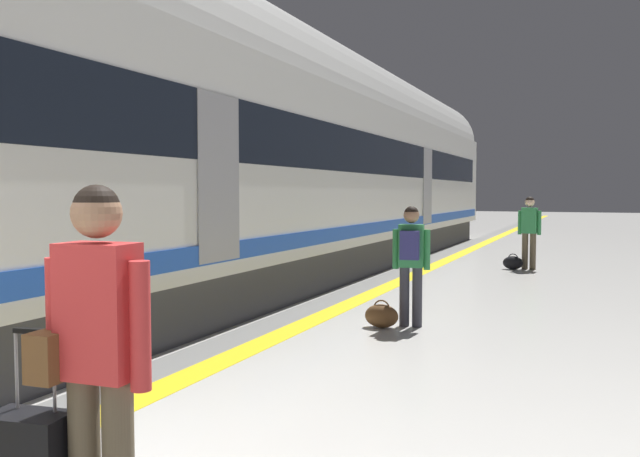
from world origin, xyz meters
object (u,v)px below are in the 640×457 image
(traveller_foreground, at_px, (96,346))
(duffel_bag_mid, at_px, (513,263))
(passenger_mid, at_px, (529,227))
(high_speed_train, at_px, (283,153))
(passenger_near, at_px, (411,255))
(duffel_bag_near, at_px, (382,316))

(traveller_foreground, xyz_separation_m, duffel_bag_mid, (0.40, 12.65, -0.87))
(passenger_mid, distance_m, duffel_bag_mid, 0.88)
(high_speed_train, distance_m, passenger_near, 4.97)
(high_speed_train, relative_size, passenger_mid, 18.37)
(passenger_mid, bearing_deg, duffel_bag_near, -98.66)
(duffel_bag_near, relative_size, passenger_mid, 0.27)
(passenger_near, height_order, duffel_bag_near, passenger_near)
(traveller_foreground, distance_m, duffel_bag_near, 5.60)
(duffel_bag_mid, bearing_deg, high_speed_train, -136.62)
(passenger_near, xyz_separation_m, duffel_bag_near, (-0.32, -0.21, -0.77))
(duffel_bag_near, distance_m, passenger_mid, 7.45)
(high_speed_train, relative_size, passenger_near, 19.38)
(passenger_near, relative_size, duffel_bag_near, 3.53)
(high_speed_train, height_order, passenger_near, high_speed_train)
(duffel_bag_near, bearing_deg, high_speed_train, 132.30)
(traveller_foreground, distance_m, duffel_bag_mid, 12.68)
(traveller_foreground, xyz_separation_m, passenger_near, (-0.07, 5.72, -0.10))
(passenger_near, bearing_deg, duffel_bag_mid, 86.09)
(high_speed_train, distance_m, passenger_mid, 5.96)
(duffel_bag_mid, bearing_deg, traveller_foreground, -91.81)
(high_speed_train, height_order, duffel_bag_near, high_speed_train)
(high_speed_train, xyz_separation_m, passenger_mid, (4.24, 3.89, -1.55))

